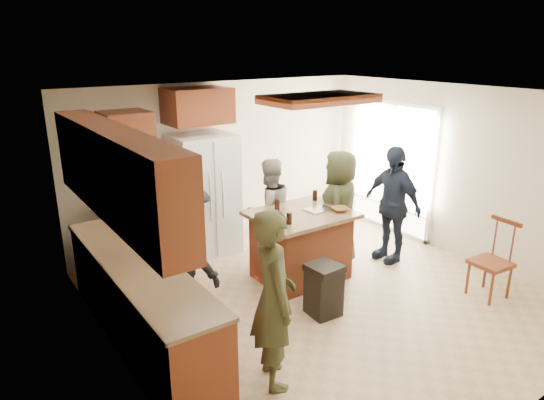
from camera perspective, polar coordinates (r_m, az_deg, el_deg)
room_shell at (r=10.07m, az=19.25°, el=4.47°), size 8.00×5.20×5.00m
person_front_left at (r=4.43m, az=0.17°, el=-11.57°), size 0.63×0.74×1.71m
person_behind_left at (r=6.90m, az=-0.34°, el=-1.31°), size 0.77×0.50×1.53m
person_behind_right at (r=6.90m, az=7.91°, el=-0.95°), size 0.95×0.92×1.65m
person_side_right at (r=7.13m, az=13.92°, el=-0.47°), size 0.53×1.00×1.70m
person_counter at (r=5.61m, az=-10.01°, el=-5.70°), size 0.64×1.11×1.63m
left_cabinetry at (r=5.12m, az=-16.17°, el=-6.78°), size 0.64×3.00×2.30m
back_wall_units at (r=6.88m, az=-14.29°, el=3.45°), size 1.80×0.60×2.45m
refrigerator at (r=7.24m, az=-7.99°, el=0.59°), size 0.90×0.76×1.80m
kitchen_island at (r=6.51m, az=3.41°, el=-5.27°), size 1.28×1.03×0.93m
island_items at (r=6.42m, az=5.50°, el=-0.95°), size 1.01×0.72×0.15m
trash_bin at (r=5.74m, az=6.10°, el=-10.40°), size 0.38×0.38×0.63m
spindle_chair at (r=6.62m, az=24.45°, el=-6.73°), size 0.45×0.45×0.99m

